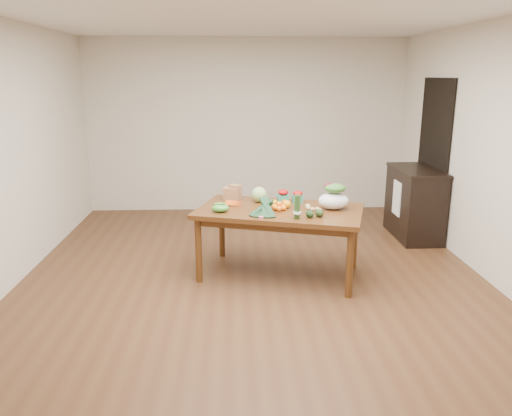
{
  "coord_description": "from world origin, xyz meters",
  "views": [
    {
      "loc": [
        -0.21,
        -4.94,
        2.14
      ],
      "look_at": [
        0.02,
        0.0,
        0.81
      ],
      "focal_mm": 35.0,
      "sensor_mm": 36.0,
      "label": 1
    }
  ],
  "objects_px": {
    "cabinet": "(414,203)",
    "salad_bag": "(334,198)",
    "kale_bunch": "(263,208)",
    "asparagus_bundle": "(297,207)",
    "dining_table": "(279,242)",
    "paper_bag": "(231,192)",
    "mandarin_cluster": "(279,205)",
    "cabbage": "(259,195)"
  },
  "relations": [
    {
      "from": "dining_table",
      "to": "paper_bag",
      "type": "distance_m",
      "value": 0.83
    },
    {
      "from": "dining_table",
      "to": "asparagus_bundle",
      "type": "bearing_deg",
      "value": -54.12
    },
    {
      "from": "paper_bag",
      "to": "mandarin_cluster",
      "type": "bearing_deg",
      "value": -43.45
    },
    {
      "from": "dining_table",
      "to": "salad_bag",
      "type": "relative_size",
      "value": 5.33
    },
    {
      "from": "mandarin_cluster",
      "to": "paper_bag",
      "type": "bearing_deg",
      "value": 136.55
    },
    {
      "from": "asparagus_bundle",
      "to": "mandarin_cluster",
      "type": "bearing_deg",
      "value": 128.31
    },
    {
      "from": "dining_table",
      "to": "cabbage",
      "type": "bearing_deg",
      "value": 140.13
    },
    {
      "from": "cabinet",
      "to": "kale_bunch",
      "type": "distance_m",
      "value": 2.63
    },
    {
      "from": "paper_bag",
      "to": "kale_bunch",
      "type": "distance_m",
      "value": 0.78
    },
    {
      "from": "mandarin_cluster",
      "to": "asparagus_bundle",
      "type": "height_order",
      "value": "asparagus_bundle"
    },
    {
      "from": "paper_bag",
      "to": "salad_bag",
      "type": "distance_m",
      "value": 1.19
    },
    {
      "from": "cabinet",
      "to": "salad_bag",
      "type": "distance_m",
      "value": 1.92
    },
    {
      "from": "dining_table",
      "to": "kale_bunch",
      "type": "height_order",
      "value": "kale_bunch"
    },
    {
      "from": "paper_bag",
      "to": "salad_bag",
      "type": "relative_size",
      "value": 0.72
    },
    {
      "from": "dining_table",
      "to": "paper_bag",
      "type": "bearing_deg",
      "value": 155.32
    },
    {
      "from": "cabinet",
      "to": "salad_bag",
      "type": "xyz_separation_m",
      "value": [
        -1.37,
        -1.28,
        0.41
      ]
    },
    {
      "from": "cabbage",
      "to": "dining_table",
      "type": "bearing_deg",
      "value": -56.51
    },
    {
      "from": "mandarin_cluster",
      "to": "cabinet",
      "type": "bearing_deg",
      "value": 33.35
    },
    {
      "from": "paper_bag",
      "to": "cabbage",
      "type": "bearing_deg",
      "value": -24.96
    },
    {
      "from": "cabbage",
      "to": "mandarin_cluster",
      "type": "relative_size",
      "value": 0.95
    },
    {
      "from": "paper_bag",
      "to": "kale_bunch",
      "type": "height_order",
      "value": "paper_bag"
    },
    {
      "from": "paper_bag",
      "to": "mandarin_cluster",
      "type": "height_order",
      "value": "paper_bag"
    },
    {
      "from": "paper_bag",
      "to": "cabbage",
      "type": "height_order",
      "value": "cabbage"
    },
    {
      "from": "cabinet",
      "to": "cabbage",
      "type": "bearing_deg",
      "value": -156.22
    },
    {
      "from": "dining_table",
      "to": "kale_bunch",
      "type": "relative_size",
      "value": 4.32
    },
    {
      "from": "asparagus_bundle",
      "to": "paper_bag",
      "type": "bearing_deg",
      "value": 144.33
    },
    {
      "from": "cabbage",
      "to": "cabinet",
      "type": "bearing_deg",
      "value": 23.78
    },
    {
      "from": "mandarin_cluster",
      "to": "kale_bunch",
      "type": "relative_size",
      "value": 0.45
    },
    {
      "from": "dining_table",
      "to": "asparagus_bundle",
      "type": "height_order",
      "value": "asparagus_bundle"
    },
    {
      "from": "cabinet",
      "to": "kale_bunch",
      "type": "height_order",
      "value": "cabinet"
    },
    {
      "from": "kale_bunch",
      "to": "asparagus_bundle",
      "type": "height_order",
      "value": "asparagus_bundle"
    },
    {
      "from": "cabinet",
      "to": "asparagus_bundle",
      "type": "height_order",
      "value": "asparagus_bundle"
    },
    {
      "from": "paper_bag",
      "to": "kale_bunch",
      "type": "relative_size",
      "value": 0.58
    },
    {
      "from": "cabinet",
      "to": "cabbage",
      "type": "relative_size",
      "value": 5.94
    },
    {
      "from": "mandarin_cluster",
      "to": "kale_bunch",
      "type": "distance_m",
      "value": 0.29
    },
    {
      "from": "mandarin_cluster",
      "to": "asparagus_bundle",
      "type": "xyz_separation_m",
      "value": [
        0.14,
        -0.36,
        0.08
      ]
    },
    {
      "from": "cabinet",
      "to": "paper_bag",
      "type": "height_order",
      "value": "cabinet"
    },
    {
      "from": "paper_bag",
      "to": "cabbage",
      "type": "relative_size",
      "value": 1.36
    },
    {
      "from": "paper_bag",
      "to": "mandarin_cluster",
      "type": "xyz_separation_m",
      "value": [
        0.51,
        -0.48,
        -0.04
      ]
    },
    {
      "from": "paper_bag",
      "to": "mandarin_cluster",
      "type": "distance_m",
      "value": 0.7
    },
    {
      "from": "cabinet",
      "to": "paper_bag",
      "type": "bearing_deg",
      "value": -161.97
    },
    {
      "from": "asparagus_bundle",
      "to": "dining_table",
      "type": "bearing_deg",
      "value": 125.88
    }
  ]
}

